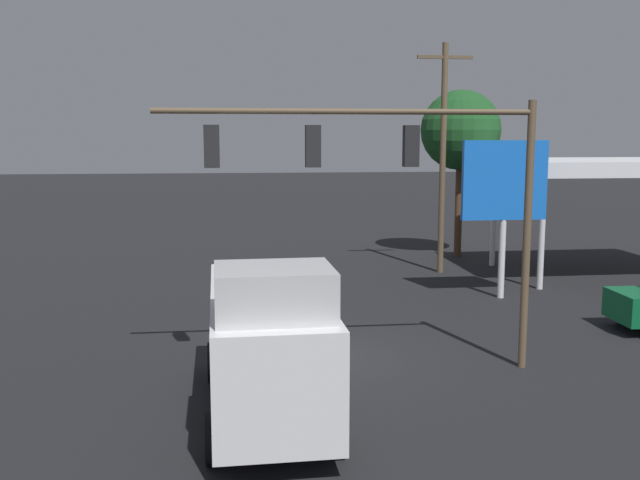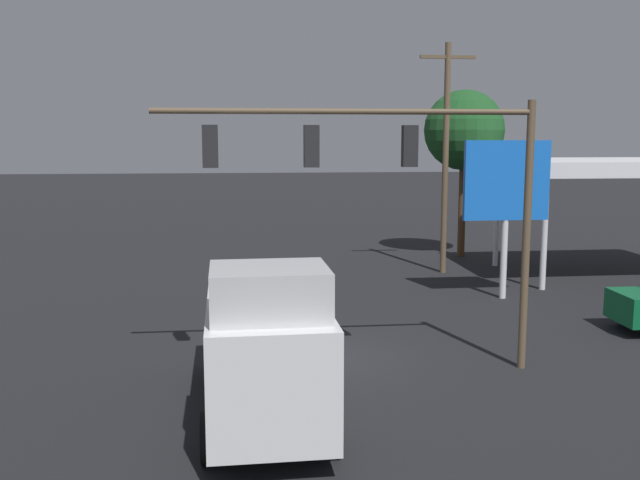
% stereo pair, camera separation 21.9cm
% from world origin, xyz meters
% --- Properties ---
extents(ground_plane, '(200.00, 200.00, 0.00)m').
position_xyz_m(ground_plane, '(0.00, 0.00, 0.00)').
color(ground_plane, black).
extents(traffic_signal_assembly, '(9.29, 0.43, 6.79)m').
position_xyz_m(traffic_signal_assembly, '(-1.33, 1.37, 5.11)').
color(traffic_signal_assembly, brown).
rests_on(traffic_signal_assembly, ground).
extents(utility_pole, '(2.40, 0.26, 9.81)m').
position_xyz_m(utility_pole, '(-6.47, -11.52, 5.19)').
color(utility_pole, brown).
rests_on(utility_pole, ground).
extents(gas_station_canopy, '(9.86, 6.45, 4.94)m').
position_xyz_m(gas_station_canopy, '(-13.66, -10.27, 4.58)').
color(gas_station_canopy, silver).
rests_on(gas_station_canopy, ground).
extents(price_sign, '(3.15, 0.27, 5.77)m').
position_xyz_m(price_sign, '(-7.25, -6.37, 4.15)').
color(price_sign, silver).
rests_on(price_sign, ground).
extents(delivery_truck, '(2.69, 6.85, 3.58)m').
position_xyz_m(delivery_truck, '(1.83, 3.91, 1.69)').
color(delivery_truck, silver).
rests_on(delivery_truck, ground).
extents(street_tree, '(3.89, 3.89, 8.16)m').
position_xyz_m(street_tree, '(-8.56, -15.60, 6.17)').
color(street_tree, '#4C331E').
rests_on(street_tree, ground).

